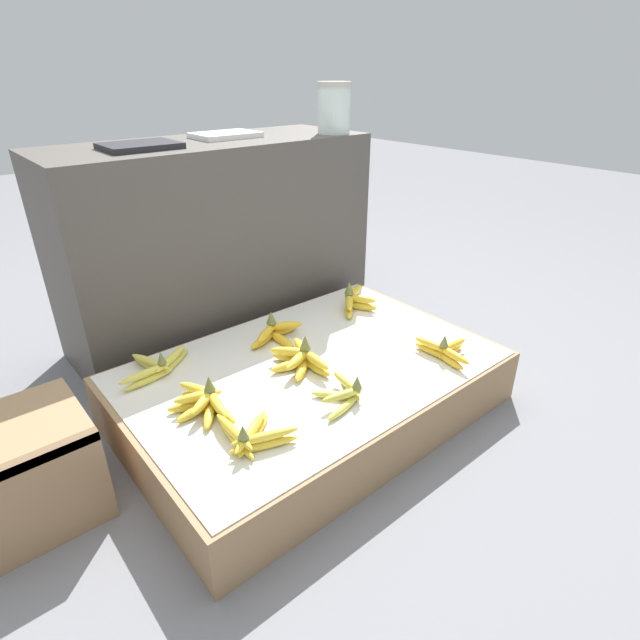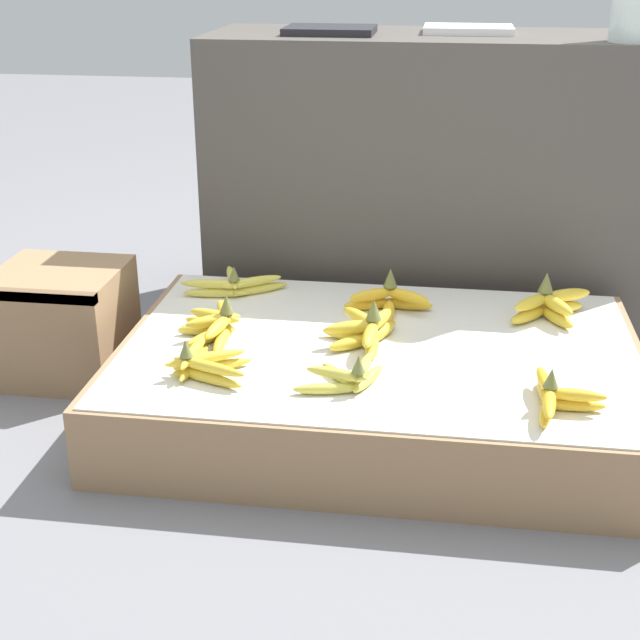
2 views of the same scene
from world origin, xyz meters
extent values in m
plane|color=slate|center=(0.00, 0.00, 0.00)|extent=(10.00, 10.00, 0.00)
cube|color=#997551|center=(0.00, 0.00, 0.08)|extent=(1.11, 0.74, 0.17)
cube|color=silver|center=(0.00, 0.00, 0.17)|extent=(1.07, 0.72, 0.00)
cube|color=#4C4742|center=(0.07, 0.65, 0.37)|extent=(1.16, 0.43, 0.75)
cube|color=#997551|center=(-0.77, 0.12, 0.13)|extent=(0.29, 0.28, 0.26)
cube|color=brown|center=(-0.77, -0.01, 0.25)|extent=(0.29, 0.02, 0.02)
ellipsoid|color=gold|center=(-0.32, -0.22, 0.18)|extent=(0.16, 0.08, 0.02)
ellipsoid|color=gold|center=(-0.32, -0.18, 0.18)|extent=(0.15, 0.11, 0.02)
ellipsoid|color=gold|center=(-0.36, -0.16, 0.18)|extent=(0.03, 0.17, 0.02)
ellipsoid|color=gold|center=(-0.32, -0.22, 0.21)|extent=(0.16, 0.08, 0.02)
ellipsoid|color=gold|center=(-0.33, -0.18, 0.21)|extent=(0.15, 0.11, 0.02)
ellipsoid|color=gold|center=(-0.36, -0.16, 0.21)|extent=(0.03, 0.16, 0.02)
cone|color=olive|center=(-0.36, -0.20, 0.24)|extent=(0.03, 0.03, 0.04)
ellipsoid|color=gold|center=(-0.01, -0.18, 0.18)|extent=(0.06, 0.12, 0.02)
ellipsoid|color=gold|center=(-0.06, -0.18, 0.18)|extent=(0.10, 0.11, 0.02)
ellipsoid|color=gold|center=(-0.08, -0.24, 0.18)|extent=(0.13, 0.05, 0.02)
ellipsoid|color=gold|center=(-0.02, -0.18, 0.21)|extent=(0.04, 0.13, 0.02)
ellipsoid|color=gold|center=(-0.07, -0.21, 0.21)|extent=(0.13, 0.05, 0.02)
cone|color=olive|center=(-0.02, -0.22, 0.24)|extent=(0.03, 0.03, 0.04)
ellipsoid|color=gold|center=(0.32, -0.27, 0.18)|extent=(0.05, 0.12, 0.02)
ellipsoid|color=gold|center=(0.37, -0.24, 0.18)|extent=(0.12, 0.03, 0.02)
ellipsoid|color=gold|center=(0.33, -0.20, 0.18)|extent=(0.03, 0.12, 0.02)
ellipsoid|color=gold|center=(0.32, -0.28, 0.21)|extent=(0.04, 0.12, 0.02)
ellipsoid|color=gold|center=(0.37, -0.24, 0.21)|extent=(0.12, 0.03, 0.02)
ellipsoid|color=gold|center=(0.32, -0.20, 0.21)|extent=(0.04, 0.12, 0.02)
cone|color=olive|center=(0.33, -0.24, 0.24)|extent=(0.03, 0.03, 0.04)
ellipsoid|color=gold|center=(-0.35, 0.04, 0.19)|extent=(0.08, 0.12, 0.03)
ellipsoid|color=gold|center=(-0.38, 0.03, 0.19)|extent=(0.13, 0.07, 0.03)
ellipsoid|color=gold|center=(-0.38, 0.00, 0.19)|extent=(0.13, 0.05, 0.03)
ellipsoid|color=gold|center=(-0.36, -0.03, 0.19)|extent=(0.09, 0.12, 0.03)
ellipsoid|color=gold|center=(-0.33, -0.05, 0.19)|extent=(0.03, 0.12, 0.03)
ellipsoid|color=gold|center=(-0.35, 0.04, 0.21)|extent=(0.07, 0.12, 0.03)
ellipsoid|color=gold|center=(-0.36, 0.02, 0.21)|extent=(0.13, 0.06, 0.03)
ellipsoid|color=gold|center=(-0.36, -0.01, 0.21)|extent=(0.12, 0.09, 0.03)
ellipsoid|color=gold|center=(-0.34, -0.04, 0.21)|extent=(0.05, 0.13, 0.03)
cone|color=olive|center=(-0.33, 0.01, 0.25)|extent=(0.03, 0.03, 0.04)
ellipsoid|color=gold|center=(0.00, 0.04, 0.19)|extent=(0.07, 0.12, 0.03)
ellipsoid|color=gold|center=(-0.04, 0.05, 0.19)|extent=(0.09, 0.12, 0.03)
ellipsoid|color=gold|center=(-0.07, 0.02, 0.19)|extent=(0.12, 0.05, 0.03)
ellipsoid|color=gold|center=(-0.05, -0.02, 0.19)|extent=(0.11, 0.10, 0.03)
ellipsoid|color=gold|center=(-0.01, -0.04, 0.19)|extent=(0.03, 0.12, 0.03)
ellipsoid|color=gold|center=(-0.01, 0.04, 0.22)|extent=(0.06, 0.12, 0.03)
ellipsoid|color=gold|center=(-0.05, 0.04, 0.22)|extent=(0.10, 0.11, 0.03)
ellipsoid|color=gold|center=(-0.06, -0.01, 0.22)|extent=(0.12, 0.07, 0.03)
ellipsoid|color=gold|center=(-0.02, -0.04, 0.22)|extent=(0.03, 0.12, 0.03)
cone|color=olive|center=(-0.02, 0.01, 0.25)|extent=(0.03, 0.03, 0.05)
ellipsoid|color=#DBCC4C|center=(-0.32, 0.26, 0.18)|extent=(0.14, 0.11, 0.02)
ellipsoid|color=#DBCC4C|center=(-0.38, 0.28, 0.18)|extent=(0.06, 0.15, 0.02)
ellipsoid|color=#DBCC4C|center=(-0.42, 0.22, 0.18)|extent=(0.15, 0.04, 0.02)
ellipsoid|color=#DBCC4C|center=(-0.33, 0.25, 0.21)|extent=(0.14, 0.10, 0.02)
ellipsoid|color=#DBCC4C|center=(-0.39, 0.27, 0.21)|extent=(0.07, 0.15, 0.02)
ellipsoid|color=#DBCC4C|center=(-0.42, 0.22, 0.21)|extent=(0.15, 0.03, 0.02)
cone|color=olive|center=(-0.37, 0.22, 0.24)|extent=(0.03, 0.03, 0.04)
ellipsoid|color=gold|center=(-0.04, 0.20, 0.19)|extent=(0.12, 0.06, 0.03)
ellipsoid|color=gold|center=(0.01, 0.16, 0.19)|extent=(0.03, 0.12, 0.03)
ellipsoid|color=gold|center=(0.05, 0.21, 0.19)|extent=(0.12, 0.04, 0.03)
ellipsoid|color=gold|center=(-0.03, 0.19, 0.21)|extent=(0.12, 0.09, 0.03)
ellipsoid|color=gold|center=(0.04, 0.19, 0.21)|extent=(0.12, 0.08, 0.03)
cone|color=olive|center=(0.01, 0.21, 0.25)|extent=(0.03, 0.03, 0.04)
ellipsoid|color=gold|center=(0.32, 0.18, 0.19)|extent=(0.10, 0.11, 0.03)
ellipsoid|color=gold|center=(0.38, 0.17, 0.19)|extent=(0.09, 0.12, 0.03)
ellipsoid|color=gold|center=(0.39, 0.23, 0.19)|extent=(0.12, 0.07, 0.03)
ellipsoid|color=gold|center=(0.33, 0.18, 0.22)|extent=(0.10, 0.11, 0.03)
ellipsoid|color=gold|center=(0.38, 0.18, 0.22)|extent=(0.08, 0.12, 0.03)
ellipsoid|color=gold|center=(0.41, 0.24, 0.22)|extent=(0.12, 0.08, 0.03)
cone|color=olive|center=(0.36, 0.22, 0.25)|extent=(0.03, 0.03, 0.05)
cylinder|color=silver|center=(0.53, 0.51, 0.83)|extent=(0.12, 0.12, 0.16)
cube|color=white|center=(0.15, 0.67, 0.76)|extent=(0.22, 0.16, 0.02)
cube|color=#232328|center=(-0.19, 0.60, 0.76)|extent=(0.22, 0.18, 0.02)
camera|label=1|loc=(-0.81, -1.00, 0.98)|focal=28.00mm
camera|label=2|loc=(0.12, -1.72, 0.97)|focal=50.00mm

